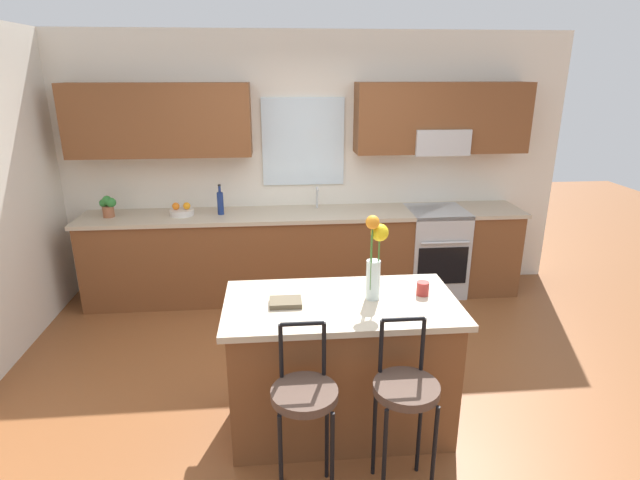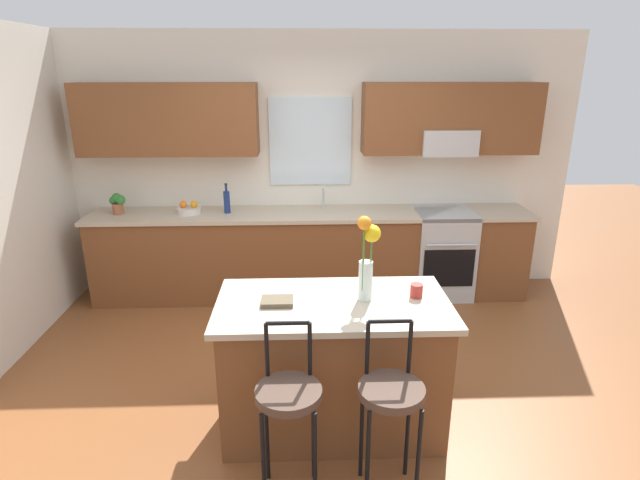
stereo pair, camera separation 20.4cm
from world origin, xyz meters
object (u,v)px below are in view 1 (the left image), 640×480
kitchen_island (340,364)px  oven_range (434,251)px  bottle_olive_oil (220,203)px  bar_stool_middle (405,395)px  flower_vase (375,253)px  cookbook (286,302)px  potted_plant_small (108,206)px  mug_ceramic (423,288)px  fruit_bowl_oranges (182,211)px  bar_stool_near (304,401)px

kitchen_island → oven_range: bearing=58.5°
kitchen_island → bottle_olive_oil: size_ratio=4.83×
bar_stool_middle → flower_vase: 0.87m
flower_vase → oven_range: bearing=62.5°
cookbook → bottle_olive_oil: 2.24m
bar_stool_middle → oven_range: bearing=69.5°
bottle_olive_oil → oven_range: bearing=-0.6°
bottle_olive_oil → bar_stool_middle: bearing=-65.9°
cookbook → bar_stool_middle: bearing=-43.4°
potted_plant_small → mug_ceramic: bearing=-38.8°
bar_stool_middle → flower_vase: (-0.07, 0.63, 0.60)m
bar_stool_middle → mug_ceramic: (0.26, 0.66, 0.33)m
flower_vase → bottle_olive_oil: flower_vase is taller
fruit_bowl_oranges → potted_plant_small: (-0.71, -0.00, 0.08)m
kitchen_island → cookbook: 0.59m
bottle_olive_oil → kitchen_island: bearing=-66.0°
fruit_bowl_oranges → bottle_olive_oil: 0.40m
kitchen_island → potted_plant_small: 3.02m
bar_stool_near → potted_plant_small: size_ratio=4.82×
kitchen_island → bottle_olive_oil: (-0.95, 2.14, 0.58)m
fruit_bowl_oranges → oven_range: bearing=-0.5°
bar_stool_middle → cookbook: bar_stool_middle is taller
mug_ceramic → cookbook: (-0.89, -0.07, -0.03)m
bar_stool_near → bottle_olive_oil: 2.86m
oven_range → potted_plant_small: potted_plant_small is taller
fruit_bowl_oranges → cookbook: bearing=-65.3°
kitchen_island → flower_vase: 0.80m
kitchen_island → flower_vase: size_ratio=2.63×
bar_stool_near → fruit_bowl_oranges: fruit_bowl_oranges is taller
mug_ceramic → bar_stool_near: bearing=-141.0°
cookbook → bottle_olive_oil: size_ratio=0.65×
bar_stool_middle → potted_plant_small: size_ratio=4.82×
bar_stool_middle → fruit_bowl_oranges: fruit_bowl_oranges is taller
bar_stool_middle → cookbook: size_ratio=5.21×
bar_stool_middle → bottle_olive_oil: 3.04m
kitchen_island → bar_stool_middle: (0.27, -0.61, 0.17)m
cookbook → bottle_olive_oil: bottle_olive_oil is taller
kitchen_island → mug_ceramic: (0.54, 0.05, 0.50)m
oven_range → cookbook: 2.74m
kitchen_island → cookbook: bearing=-177.7°
bar_stool_near → flower_vase: size_ratio=1.85×
bar_stool_near → bottle_olive_oil: size_ratio=3.39×
kitchen_island → mug_ceramic: bearing=5.5°
flower_vase → mug_ceramic: 0.43m
mug_ceramic → fruit_bowl_oranges: (-1.88, 2.09, -0.00)m
flower_vase → mug_ceramic: flower_vase is taller
bar_stool_near → mug_ceramic: (0.81, 0.66, 0.33)m
mug_ceramic → bottle_olive_oil: size_ratio=0.29×
flower_vase → fruit_bowl_oranges: bearing=126.3°
kitchen_island → flower_vase: bearing=6.8°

